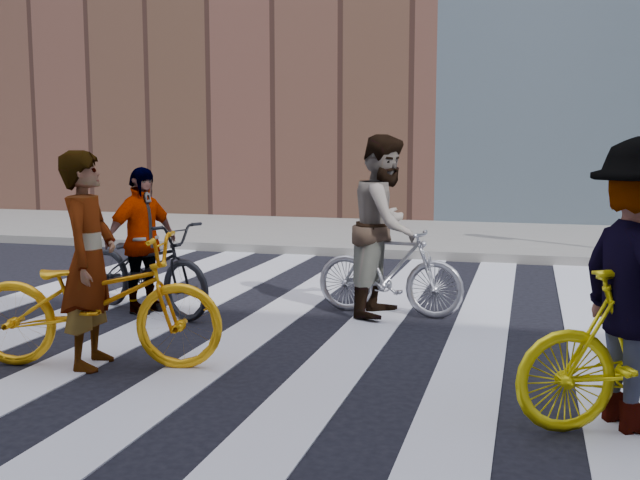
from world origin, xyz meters
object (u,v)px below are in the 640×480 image
at_px(bike_yellow_left, 96,301).
at_px(bike_dark_rear, 146,267).
at_px(bike_silver_mid, 389,270).
at_px(rider_left, 89,260).
at_px(rider_mid, 385,226).
at_px(rider_rear, 141,240).

relative_size(bike_yellow_left, bike_dark_rear, 1.09).
xyz_separation_m(bike_silver_mid, rider_left, (-2.08, -2.58, 0.41)).
bearing_deg(bike_yellow_left, rider_mid, -49.28).
bearing_deg(rider_mid, bike_dark_rear, 110.21).
bearing_deg(rider_left, rider_rear, 5.19).
relative_size(bike_yellow_left, rider_rear, 1.32).
relative_size(bike_yellow_left, rider_left, 1.18).
xyz_separation_m(bike_silver_mid, bike_dark_rear, (-2.63, -0.62, 0.02)).
bearing_deg(bike_yellow_left, bike_silver_mid, -49.97).
relative_size(bike_yellow_left, bike_silver_mid, 1.30).
distance_m(bike_yellow_left, rider_rear, 2.08).
bearing_deg(bike_silver_mid, rider_left, 147.82).
height_order(bike_silver_mid, rider_mid, rider_mid).
height_order(bike_silver_mid, bike_dark_rear, bike_dark_rear).
distance_m(bike_yellow_left, rider_left, 0.35).
distance_m(bike_yellow_left, bike_silver_mid, 3.28).
height_order(bike_dark_rear, rider_mid, rider_mid).
xyz_separation_m(bike_dark_rear, rider_mid, (2.58, 0.62, 0.47)).
bearing_deg(bike_dark_rear, bike_yellow_left, -141.39).
bearing_deg(rider_mid, rider_left, 148.50).
distance_m(rider_mid, rider_rear, 2.70).
distance_m(bike_silver_mid, rider_rear, 2.77).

